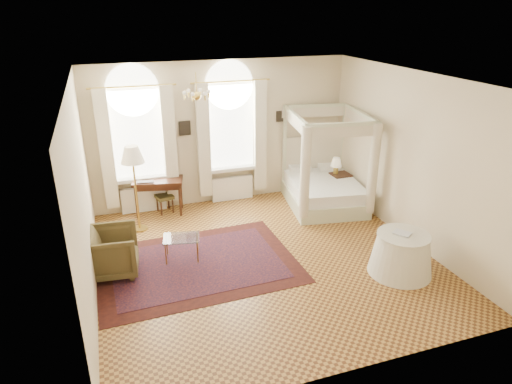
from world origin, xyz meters
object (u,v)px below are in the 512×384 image
(canopy_bed, at_px, (324,185))
(coffee_table, at_px, (181,240))
(floor_lamp, at_px, (133,159))
(nightstand, at_px, (340,186))
(writing_desk, at_px, (158,184))
(stool, at_px, (164,198))
(armchair, at_px, (111,252))
(side_table, at_px, (401,254))

(canopy_bed, bearing_deg, coffee_table, -158.94)
(coffee_table, distance_m, floor_lamp, 2.00)
(nightstand, bearing_deg, floor_lamp, -178.51)
(nightstand, distance_m, writing_desk, 4.32)
(canopy_bed, distance_m, nightstand, 0.63)
(nightstand, bearing_deg, canopy_bed, -156.98)
(stool, height_order, armchair, armchair)
(nightstand, bearing_deg, armchair, -162.54)
(floor_lamp, bearing_deg, writing_desk, 52.91)
(nightstand, distance_m, coffee_table, 4.46)
(writing_desk, height_order, armchair, armchair)
(coffee_table, distance_m, side_table, 3.94)
(nightstand, relative_size, floor_lamp, 0.35)
(armchair, distance_m, coffee_table, 1.24)
(nightstand, bearing_deg, coffee_table, -158.68)
(armchair, xyz_separation_m, floor_lamp, (0.61, 1.57, 1.15))
(canopy_bed, xyz_separation_m, armchair, (-4.85, -1.46, -0.09))
(nightstand, height_order, floor_lamp, floor_lamp)
(nightstand, xyz_separation_m, floor_lamp, (-4.79, -0.12, 1.24))
(armchair, height_order, coffee_table, armchair)
(armchair, relative_size, floor_lamp, 0.50)
(stool, bearing_deg, coffee_table, -90.10)
(writing_desk, distance_m, floor_lamp, 1.23)
(canopy_bed, height_order, side_table, canopy_bed)
(stool, xyz_separation_m, coffee_table, (-0.00, -2.19, 0.06))
(writing_desk, relative_size, floor_lamp, 0.64)
(nightstand, distance_m, side_table, 3.38)
(canopy_bed, bearing_deg, side_table, -90.92)
(floor_lamp, bearing_deg, canopy_bed, -1.47)
(writing_desk, distance_m, side_table, 5.36)
(stool, distance_m, coffee_table, 2.19)
(canopy_bed, distance_m, armchair, 5.07)
(nightstand, xyz_separation_m, writing_desk, (-4.27, 0.57, 0.37))
(armchair, distance_m, side_table, 5.07)
(canopy_bed, xyz_separation_m, floor_lamp, (-4.24, 0.11, 1.06))
(armchair, bearing_deg, coffee_table, -80.65)
(side_table, bearing_deg, canopy_bed, 89.08)
(stool, xyz_separation_m, armchair, (-1.25, -2.27, 0.07))
(side_table, bearing_deg, writing_desk, 133.30)
(writing_desk, relative_size, coffee_table, 1.60)
(canopy_bed, xyz_separation_m, writing_desk, (-3.72, 0.80, 0.19))
(canopy_bed, height_order, writing_desk, canopy_bed)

